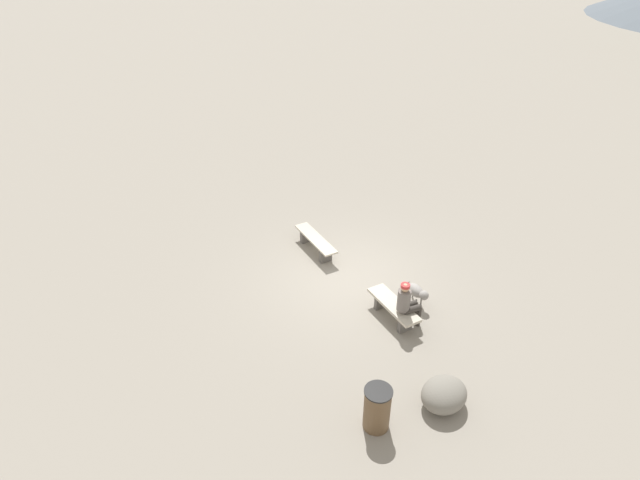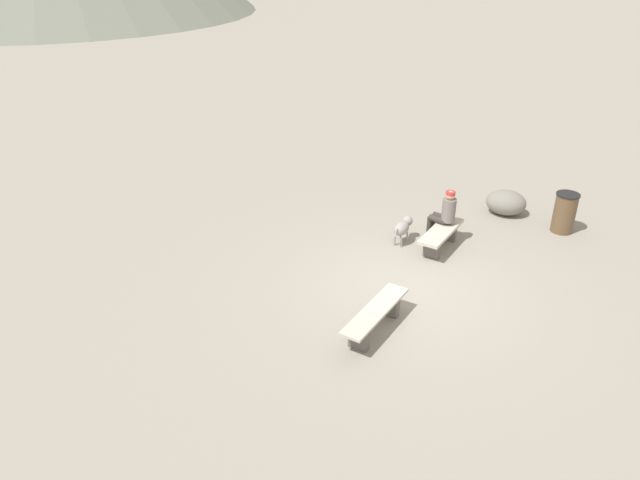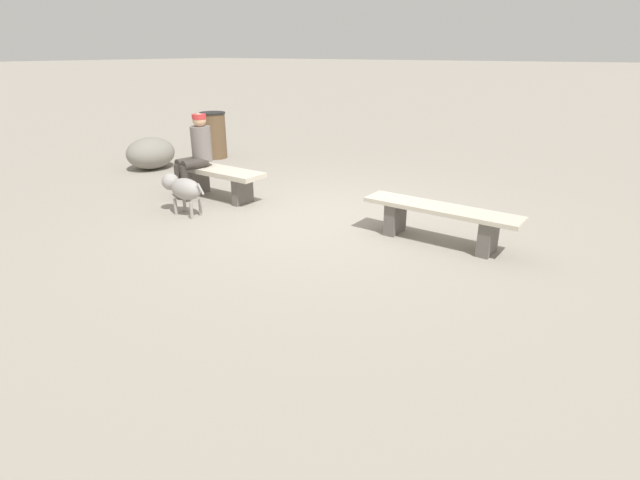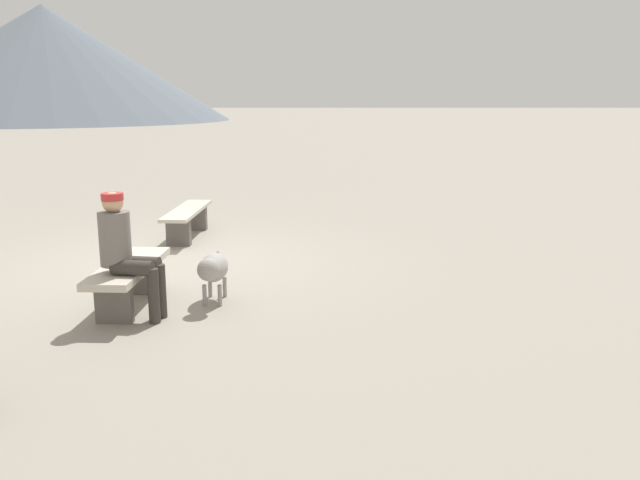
% 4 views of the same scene
% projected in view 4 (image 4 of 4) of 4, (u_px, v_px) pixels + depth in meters
% --- Properties ---
extents(ground, '(210.00, 210.00, 0.06)m').
position_uv_depth(ground, '(169.00, 265.00, 8.75)').
color(ground, gray).
extents(bench_left, '(1.85, 0.48, 0.44)m').
position_uv_depth(bench_left, '(187.00, 218.00, 10.22)').
color(bench_left, '#605B56').
rests_on(bench_left, ground).
extents(bench_right, '(1.57, 0.52, 0.46)m').
position_uv_depth(bench_right, '(129.00, 275.00, 6.84)').
color(bench_right, '#605B56').
rests_on(bench_right, ground).
extents(seated_person, '(0.38, 0.61, 1.25)m').
position_uv_depth(seated_person, '(125.00, 247.00, 6.41)').
color(seated_person, slate).
rests_on(seated_person, ground).
extents(dog, '(0.78, 0.30, 0.55)m').
position_uv_depth(dog, '(213.00, 269.00, 6.96)').
color(dog, gray).
rests_on(dog, ground).
extents(distant_peak_4, '(30.32, 30.32, 9.45)m').
position_uv_depth(distant_peak_4, '(46.00, 63.00, 55.80)').
color(distant_peak_4, slate).
rests_on(distant_peak_4, ground).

